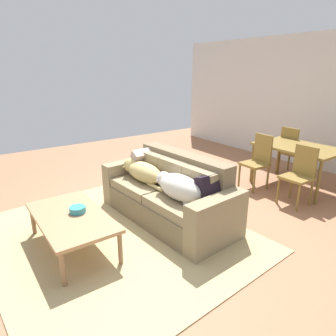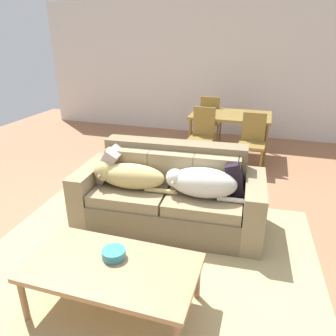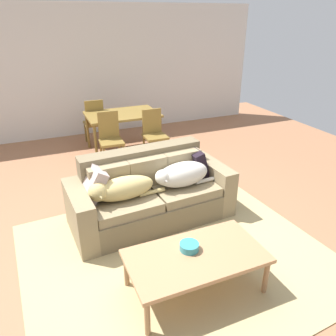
{
  "view_description": "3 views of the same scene",
  "coord_description": "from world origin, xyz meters",
  "px_view_note": "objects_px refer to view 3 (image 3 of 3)",
  "views": [
    {
      "loc": [
        3.13,
        -2.08,
        2.0
      ],
      "look_at": [
        0.01,
        0.17,
        0.73
      ],
      "focal_mm": 31.99,
      "sensor_mm": 36.0,
      "label": 1
    },
    {
      "loc": [
        1.0,
        -2.92,
        2.03
      ],
      "look_at": [
        0.02,
        0.22,
        0.65
      ],
      "focal_mm": 34.35,
      "sensor_mm": 36.0,
      "label": 2
    },
    {
      "loc": [
        -1.17,
        -3.31,
        2.44
      ],
      "look_at": [
        0.25,
        0.03,
        0.75
      ],
      "focal_mm": 34.94,
      "sensor_mm": 36.0,
      "label": 3
    }
  ],
  "objects_px": {
    "dog_on_right_cushion": "(181,175)",
    "dining_chair_far_left": "(94,120)",
    "bowl_on_coffee_table": "(189,247)",
    "dining_chair_near_left": "(110,137)",
    "dog_on_left_cushion": "(120,189)",
    "throw_pillow_by_right_arm": "(196,163)",
    "couch": "(150,194)",
    "dining_table": "(122,117)",
    "dining_chair_near_right": "(154,132)",
    "throw_pillow_by_left_arm": "(92,183)",
    "coffee_table": "(196,258)"
  },
  "relations": [
    {
      "from": "throw_pillow_by_left_arm",
      "to": "dog_on_right_cushion",
      "type": "bearing_deg",
      "value": -7.62
    },
    {
      "from": "couch",
      "to": "bowl_on_coffee_table",
      "type": "bearing_deg",
      "value": -96.63
    },
    {
      "from": "couch",
      "to": "dining_chair_far_left",
      "type": "xyz_separation_m",
      "value": [
        -0.1,
        2.99,
        0.17
      ]
    },
    {
      "from": "bowl_on_coffee_table",
      "to": "dining_chair_far_left",
      "type": "distance_m",
      "value": 4.26
    },
    {
      "from": "throw_pillow_by_left_arm",
      "to": "dining_chair_far_left",
      "type": "distance_m",
      "value": 3.05
    },
    {
      "from": "couch",
      "to": "dining_chair_far_left",
      "type": "distance_m",
      "value": 3.0
    },
    {
      "from": "couch",
      "to": "dining_chair_near_left",
      "type": "xyz_separation_m",
      "value": [
        -0.04,
        1.92,
        0.17
      ]
    },
    {
      "from": "dog_on_right_cushion",
      "to": "throw_pillow_by_right_arm",
      "type": "bearing_deg",
      "value": 31.76
    },
    {
      "from": "dog_on_left_cushion",
      "to": "throw_pillow_by_right_arm",
      "type": "relative_size",
      "value": 2.49
    },
    {
      "from": "couch",
      "to": "throw_pillow_by_right_arm",
      "type": "distance_m",
      "value": 0.77
    },
    {
      "from": "dog_on_left_cushion",
      "to": "throw_pillow_by_left_arm",
      "type": "height_order",
      "value": "throw_pillow_by_left_arm"
    },
    {
      "from": "couch",
      "to": "dining_table",
      "type": "bearing_deg",
      "value": 78.26
    },
    {
      "from": "dog_on_left_cushion",
      "to": "throw_pillow_by_left_arm",
      "type": "relative_size",
      "value": 2.23
    },
    {
      "from": "bowl_on_coffee_table",
      "to": "throw_pillow_by_left_arm",
      "type": "bearing_deg",
      "value": 117.09
    },
    {
      "from": "coffee_table",
      "to": "dining_chair_near_right",
      "type": "bearing_deg",
      "value": 75.97
    },
    {
      "from": "bowl_on_coffee_table",
      "to": "dining_chair_near_left",
      "type": "distance_m",
      "value": 3.19
    },
    {
      "from": "throw_pillow_by_left_arm",
      "to": "throw_pillow_by_right_arm",
      "type": "distance_m",
      "value": 1.43
    },
    {
      "from": "dog_on_left_cushion",
      "to": "dining_chair_near_left",
      "type": "relative_size",
      "value": 0.98
    },
    {
      "from": "dining_chair_near_left",
      "to": "dining_table",
      "type": "bearing_deg",
      "value": 58.38
    },
    {
      "from": "throw_pillow_by_right_arm",
      "to": "dining_chair_far_left",
      "type": "height_order",
      "value": "dining_chair_far_left"
    },
    {
      "from": "throw_pillow_by_right_arm",
      "to": "dining_chair_near_left",
      "type": "height_order",
      "value": "dining_chair_near_left"
    },
    {
      "from": "dog_on_left_cushion",
      "to": "dining_chair_far_left",
      "type": "bearing_deg",
      "value": 80.34
    },
    {
      "from": "bowl_on_coffee_table",
      "to": "dining_chair_near_left",
      "type": "bearing_deg",
      "value": 89.45
    },
    {
      "from": "bowl_on_coffee_table",
      "to": "dining_chair_near_right",
      "type": "height_order",
      "value": "dining_chair_near_right"
    },
    {
      "from": "dog_on_left_cushion",
      "to": "dining_chair_far_left",
      "type": "height_order",
      "value": "dining_chair_far_left"
    },
    {
      "from": "couch",
      "to": "bowl_on_coffee_table",
      "type": "xyz_separation_m",
      "value": [
        -0.07,
        -1.27,
        0.11
      ]
    },
    {
      "from": "dog_on_left_cushion",
      "to": "dining_chair_near_left",
      "type": "xyz_separation_m",
      "value": [
        0.39,
        2.09,
        -0.09
      ]
    },
    {
      "from": "throw_pillow_by_right_arm",
      "to": "bowl_on_coffee_table",
      "type": "xyz_separation_m",
      "value": [
        -0.78,
        -1.36,
        -0.18
      ]
    },
    {
      "from": "throw_pillow_by_left_arm",
      "to": "throw_pillow_by_right_arm",
      "type": "height_order",
      "value": "throw_pillow_by_left_arm"
    },
    {
      "from": "throw_pillow_by_left_arm",
      "to": "dining_chair_near_right",
      "type": "distance_m",
      "value": 2.4
    },
    {
      "from": "couch",
      "to": "dining_table",
      "type": "relative_size",
      "value": 1.56
    },
    {
      "from": "throw_pillow_by_left_arm",
      "to": "coffee_table",
      "type": "xyz_separation_m",
      "value": [
        0.68,
        -1.36,
        -0.27
      ]
    },
    {
      "from": "dog_on_left_cushion",
      "to": "coffee_table",
      "type": "distance_m",
      "value": 1.27
    },
    {
      "from": "throw_pillow_by_left_arm",
      "to": "dining_table",
      "type": "height_order",
      "value": "throw_pillow_by_left_arm"
    },
    {
      "from": "dog_on_right_cushion",
      "to": "coffee_table",
      "type": "height_order",
      "value": "dog_on_right_cushion"
    },
    {
      "from": "dining_chair_near_right",
      "to": "throw_pillow_by_right_arm",
      "type": "bearing_deg",
      "value": -91.56
    },
    {
      "from": "throw_pillow_by_right_arm",
      "to": "dining_table",
      "type": "height_order",
      "value": "throw_pillow_by_right_arm"
    },
    {
      "from": "dog_on_left_cushion",
      "to": "dining_table",
      "type": "distance_m",
      "value": 2.77
    },
    {
      "from": "bowl_on_coffee_table",
      "to": "dining_chair_near_left",
      "type": "relative_size",
      "value": 0.2
    },
    {
      "from": "dining_chair_near_left",
      "to": "dog_on_left_cushion",
      "type": "bearing_deg",
      "value": -97.52
    },
    {
      "from": "throw_pillow_by_left_arm",
      "to": "coffee_table",
      "type": "bearing_deg",
      "value": -63.55
    },
    {
      "from": "dog_on_right_cushion",
      "to": "dining_chair_far_left",
      "type": "relative_size",
      "value": 0.91
    },
    {
      "from": "dog_on_left_cushion",
      "to": "dining_table",
      "type": "height_order",
      "value": "dog_on_left_cushion"
    },
    {
      "from": "dog_on_right_cushion",
      "to": "dining_table",
      "type": "bearing_deg",
      "value": 86.89
    },
    {
      "from": "throw_pillow_by_right_arm",
      "to": "dining_table",
      "type": "xyz_separation_m",
      "value": [
        -0.36,
        2.38,
        0.05
      ]
    },
    {
      "from": "coffee_table",
      "to": "dining_table",
      "type": "relative_size",
      "value": 0.96
    },
    {
      "from": "dining_chair_near_right",
      "to": "dog_on_right_cushion",
      "type": "bearing_deg",
      "value": -100.64
    },
    {
      "from": "dining_chair_near_left",
      "to": "throw_pillow_by_right_arm",
      "type": "bearing_deg",
      "value": -64.56
    },
    {
      "from": "dining_chair_far_left",
      "to": "throw_pillow_by_right_arm",
      "type": "bearing_deg",
      "value": 106.18
    },
    {
      "from": "dog_on_left_cushion",
      "to": "dining_chair_near_left",
      "type": "distance_m",
      "value": 2.13
    }
  ]
}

